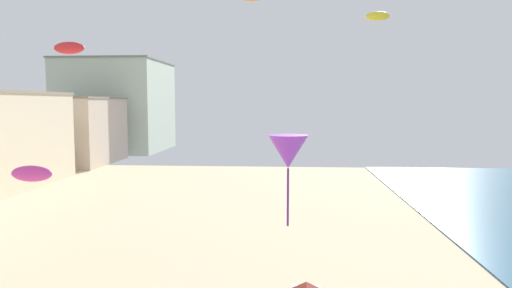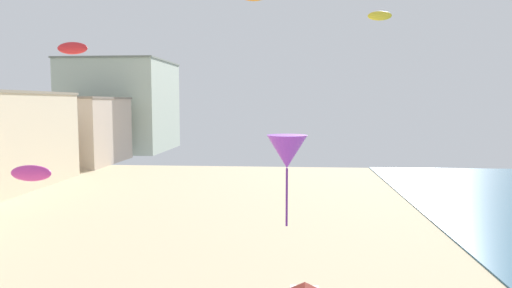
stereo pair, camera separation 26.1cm
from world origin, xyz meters
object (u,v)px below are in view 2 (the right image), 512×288
at_px(kite_purple_delta, 287,152).
at_px(kite_magenta_parafoil, 31,173).
at_px(kite_red_parafoil, 72,48).
at_px(kite_yellow_parafoil, 380,16).

bearing_deg(kite_purple_delta, kite_magenta_parafoil, -164.26).
relative_size(kite_red_parafoil, kite_magenta_parafoil, 1.80).
distance_m(kite_yellow_parafoil, kite_magenta_parafoil, 23.70).
height_order(kite_red_parafoil, kite_magenta_parafoil, kite_red_parafoil).
bearing_deg(kite_red_parafoil, kite_yellow_parafoil, -14.76).
distance_m(kite_red_parafoil, kite_purple_delta, 28.34).
xyz_separation_m(kite_yellow_parafoil, kite_magenta_parafoil, (-14.96, -16.42, -8.25)).
distance_m(kite_purple_delta, kite_magenta_parafoil, 9.37).
xyz_separation_m(kite_red_parafoil, kite_purple_delta, (18.60, -20.36, -6.54)).
bearing_deg(kite_magenta_parafoil, kite_purple_delta, 15.74).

